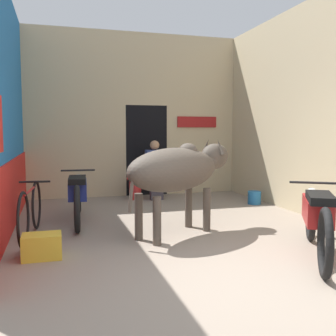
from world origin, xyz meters
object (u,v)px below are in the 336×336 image
object	(u,v)px
shopkeeper_seated	(155,168)
crate	(42,246)
plastic_stool	(135,188)
motorcycle_near	(317,217)
bucket	(254,198)
motorcycle_far	(78,193)
bicycle	(31,211)
cow	(180,169)

from	to	relation	value
shopkeeper_seated	crate	xyz separation A→B (m)	(-2.24, -3.56, -0.53)
shopkeeper_seated	plastic_stool	distance (m)	0.60
motorcycle_near	shopkeeper_seated	world-z (taller)	shopkeeper_seated
shopkeeper_seated	bucket	distance (m)	2.18
motorcycle_far	crate	bearing A→B (deg)	-105.86
motorcycle_far	bicycle	distance (m)	1.06
motorcycle_far	bucket	xyz separation A→B (m)	(3.50, 0.63, -0.33)
motorcycle_near	bicycle	xyz separation A→B (m)	(-3.25, 1.78, -0.10)
crate	bucket	xyz separation A→B (m)	(4.01, 2.40, -0.01)
motorcycle_near	crate	distance (m)	3.20
motorcycle_far	shopkeeper_seated	world-z (taller)	shopkeeper_seated
motorcycle_far	bicycle	world-z (taller)	motorcycle_far
bicycle	crate	distance (m)	1.01
cow	motorcycle_near	distance (m)	1.93
motorcycle_far	bucket	bearing A→B (deg)	10.17
cow	plastic_stool	world-z (taller)	cow
bucket	bicycle	bearing A→B (deg)	-161.03
shopkeeper_seated	bicycle	bearing A→B (deg)	-132.91
crate	bucket	distance (m)	4.67
motorcycle_far	bicycle	xyz separation A→B (m)	(-0.68, -0.81, -0.09)
motorcycle_near	crate	size ratio (longest dim) A/B	4.26
motorcycle_near	bicycle	world-z (taller)	motorcycle_near
plastic_stool	bicycle	bearing A→B (deg)	-126.70
motorcycle_far	bucket	size ratio (longest dim) A/B	8.29
cow	motorcycle_far	distance (m)	1.84
cow	crate	bearing A→B (deg)	-161.88
bicycle	crate	xyz separation A→B (m)	(0.17, -0.97, -0.23)
shopkeeper_seated	plastic_stool	world-z (taller)	shopkeeper_seated
bicycle	shopkeeper_seated	xyz separation A→B (m)	(2.41, 2.59, 0.30)
shopkeeper_seated	crate	size ratio (longest dim) A/B	2.88
bucket	motorcycle_near	bearing A→B (deg)	-106.16
plastic_stool	shopkeeper_seated	bearing A→B (deg)	-8.93
bicycle	plastic_stool	world-z (taller)	bicycle
shopkeeper_seated	bucket	size ratio (longest dim) A/B	4.87
motorcycle_far	crate	xyz separation A→B (m)	(-0.50, -1.77, -0.32)
cow	motorcycle_near	bearing A→B (deg)	-49.23
bicycle	shopkeeper_seated	world-z (taller)	shopkeeper_seated
cow	crate	xyz separation A→B (m)	(-1.85, -0.61, -0.78)
motorcycle_near	motorcycle_far	world-z (taller)	motorcycle_near
motorcycle_far	plastic_stool	distance (m)	2.28
cow	crate	size ratio (longest dim) A/B	4.49
motorcycle_near	plastic_stool	world-z (taller)	motorcycle_near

